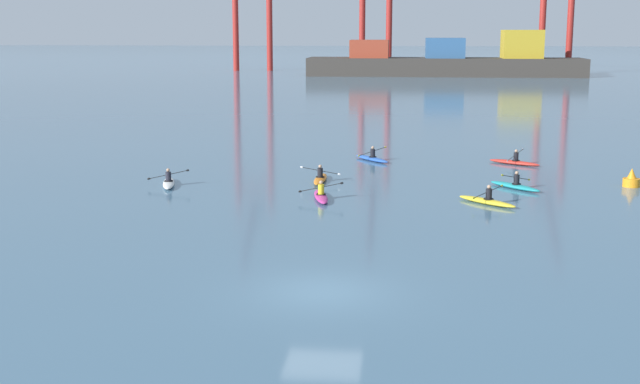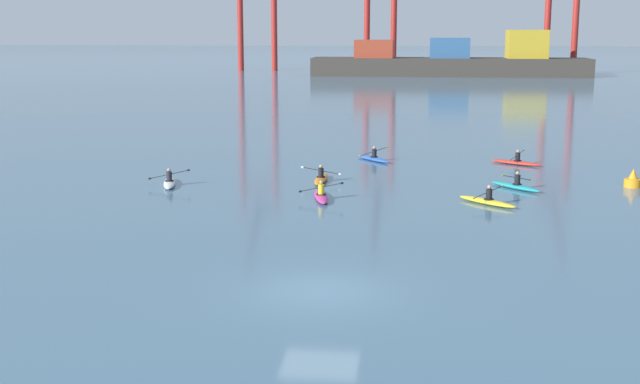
{
  "view_description": "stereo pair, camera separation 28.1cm",
  "coord_description": "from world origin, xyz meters",
  "px_view_note": "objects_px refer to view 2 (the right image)",
  "views": [
    {
      "loc": [
        2.53,
        -25.5,
        8.28
      ],
      "look_at": [
        -1.49,
        13.53,
        0.6
      ],
      "focal_mm": 46.85,
      "sensor_mm": 36.0,
      "label": 1
    },
    {
      "loc": [
        2.81,
        -25.48,
        8.28
      ],
      "look_at": [
        -1.49,
        13.53,
        0.6
      ],
      "focal_mm": 46.85,
      "sensor_mm": 36.0,
      "label": 2
    }
  ],
  "objects_px": {
    "kayak_blue": "(373,158)",
    "kayak_yellow": "(487,201)",
    "kayak_white": "(169,182)",
    "kayak_teal": "(516,186)",
    "kayak_magenta": "(321,196)",
    "container_barge": "(452,62)",
    "kayak_orange": "(321,178)",
    "kayak_red": "(516,162)",
    "channel_buoy": "(633,180)"
  },
  "relations": [
    {
      "from": "kayak_red",
      "to": "channel_buoy",
      "type": "bearing_deg",
      "value": -52.67
    },
    {
      "from": "kayak_teal",
      "to": "kayak_white",
      "type": "relative_size",
      "value": 0.87
    },
    {
      "from": "kayak_red",
      "to": "kayak_magenta",
      "type": "distance_m",
      "value": 16.16
    },
    {
      "from": "kayak_orange",
      "to": "kayak_red",
      "type": "bearing_deg",
      "value": 31.76
    },
    {
      "from": "kayak_blue",
      "to": "container_barge",
      "type": "bearing_deg",
      "value": 84.63
    },
    {
      "from": "kayak_blue",
      "to": "kayak_red",
      "type": "distance_m",
      "value": 8.91
    },
    {
      "from": "kayak_magenta",
      "to": "kayak_white",
      "type": "bearing_deg",
      "value": 161.85
    },
    {
      "from": "kayak_yellow",
      "to": "kayak_red",
      "type": "bearing_deg",
      "value": 77.13
    },
    {
      "from": "container_barge",
      "to": "kayak_teal",
      "type": "distance_m",
      "value": 108.67
    },
    {
      "from": "kayak_teal",
      "to": "kayak_magenta",
      "type": "distance_m",
      "value": 10.61
    },
    {
      "from": "container_barge",
      "to": "kayak_red",
      "type": "xyz_separation_m",
      "value": [
        -0.5,
        -100.49,
        -2.38
      ]
    },
    {
      "from": "kayak_yellow",
      "to": "kayak_magenta",
      "type": "relative_size",
      "value": 0.83
    },
    {
      "from": "container_barge",
      "to": "kayak_orange",
      "type": "distance_m",
      "value": 108.24
    },
    {
      "from": "kayak_blue",
      "to": "kayak_teal",
      "type": "xyz_separation_m",
      "value": [
        7.91,
        -8.74,
        -0.0
      ]
    },
    {
      "from": "kayak_teal",
      "to": "kayak_orange",
      "type": "xyz_separation_m",
      "value": [
        -10.44,
        1.08,
        0.0
      ]
    },
    {
      "from": "kayak_yellow",
      "to": "channel_buoy",
      "type": "bearing_deg",
      "value": 33.61
    },
    {
      "from": "kayak_yellow",
      "to": "kayak_white",
      "type": "relative_size",
      "value": 0.83
    },
    {
      "from": "channel_buoy",
      "to": "kayak_orange",
      "type": "relative_size",
      "value": 0.29
    },
    {
      "from": "container_barge",
      "to": "channel_buoy",
      "type": "xyz_separation_m",
      "value": [
        4.78,
        -107.41,
        -2.19
      ]
    },
    {
      "from": "container_barge",
      "to": "kayak_magenta",
      "type": "distance_m",
      "value": 113.04
    },
    {
      "from": "channel_buoy",
      "to": "kayak_blue",
      "type": "height_order",
      "value": "channel_buoy"
    },
    {
      "from": "channel_buoy",
      "to": "kayak_teal",
      "type": "bearing_deg",
      "value": -168.91
    },
    {
      "from": "container_barge",
      "to": "kayak_orange",
      "type": "relative_size",
      "value": 14.38
    },
    {
      "from": "container_barge",
      "to": "channel_buoy",
      "type": "bearing_deg",
      "value": -87.45
    },
    {
      "from": "kayak_yellow",
      "to": "kayak_white",
      "type": "height_order",
      "value": "same"
    },
    {
      "from": "kayak_red",
      "to": "kayak_orange",
      "type": "bearing_deg",
      "value": -148.24
    },
    {
      "from": "kayak_blue",
      "to": "kayak_white",
      "type": "bearing_deg",
      "value": -137.21
    },
    {
      "from": "kayak_blue",
      "to": "kayak_teal",
      "type": "bearing_deg",
      "value": -47.86
    },
    {
      "from": "kayak_blue",
      "to": "kayak_teal",
      "type": "height_order",
      "value": "same"
    },
    {
      "from": "kayak_white",
      "to": "kayak_teal",
      "type": "bearing_deg",
      "value": 3.11
    },
    {
      "from": "kayak_blue",
      "to": "channel_buoy",
      "type": "bearing_deg",
      "value": -27.95
    },
    {
      "from": "container_barge",
      "to": "kayak_orange",
      "type": "height_order",
      "value": "container_barge"
    },
    {
      "from": "channel_buoy",
      "to": "kayak_magenta",
      "type": "relative_size",
      "value": 0.29
    },
    {
      "from": "kayak_orange",
      "to": "kayak_yellow",
      "type": "relative_size",
      "value": 1.2
    },
    {
      "from": "kayak_teal",
      "to": "kayak_yellow",
      "type": "distance_m",
      "value": 4.53
    },
    {
      "from": "kayak_red",
      "to": "kayak_white",
      "type": "bearing_deg",
      "value": -154.77
    },
    {
      "from": "kayak_blue",
      "to": "kayak_white",
      "type": "xyz_separation_m",
      "value": [
        -10.53,
        -9.75,
        0.0
      ]
    },
    {
      "from": "kayak_blue",
      "to": "kayak_yellow",
      "type": "height_order",
      "value": "same"
    },
    {
      "from": "channel_buoy",
      "to": "kayak_yellow",
      "type": "xyz_separation_m",
      "value": [
        -8.09,
        -5.37,
        -0.19
      ]
    },
    {
      "from": "kayak_blue",
      "to": "kayak_orange",
      "type": "relative_size",
      "value": 0.9
    },
    {
      "from": "channel_buoy",
      "to": "kayak_red",
      "type": "distance_m",
      "value": 8.7
    },
    {
      "from": "kayak_blue",
      "to": "kayak_orange",
      "type": "height_order",
      "value": "same"
    },
    {
      "from": "kayak_blue",
      "to": "kayak_magenta",
      "type": "distance_m",
      "value": 12.7
    },
    {
      "from": "kayak_red",
      "to": "kayak_orange",
      "type": "xyz_separation_m",
      "value": [
        -11.41,
        -7.07,
        0.0
      ]
    },
    {
      "from": "container_barge",
      "to": "kayak_red",
      "type": "bearing_deg",
      "value": -90.28
    },
    {
      "from": "channel_buoy",
      "to": "kayak_teal",
      "type": "relative_size",
      "value": 0.34
    },
    {
      "from": "container_barge",
      "to": "kayak_white",
      "type": "height_order",
      "value": "container_barge"
    },
    {
      "from": "container_barge",
      "to": "kayak_white",
      "type": "distance_m",
      "value": 111.46
    },
    {
      "from": "kayak_blue",
      "to": "kayak_red",
      "type": "height_order",
      "value": "same"
    },
    {
      "from": "kayak_teal",
      "to": "kayak_red",
      "type": "relative_size",
      "value": 0.94
    }
  ]
}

